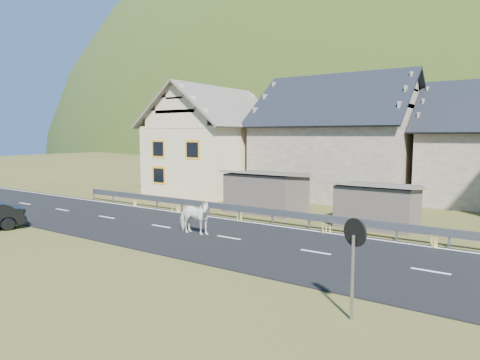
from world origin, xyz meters
The scene contains 11 objects.
ground centered at (0.00, 0.00, 0.00)m, with size 160.00×160.00×0.00m, color #393E14.
road centered at (0.00, 0.00, 0.02)m, with size 60.00×7.00×0.04m, color black.
lane_markings centered at (0.00, 0.00, 0.04)m, with size 60.00×6.60×0.01m, color silver.
guardrail centered at (0.00, 3.68, 0.56)m, with size 28.10×0.09×0.75m.
shed_left centered at (-2.00, 6.50, 1.10)m, with size 4.30×3.30×2.40m, color brown.
shed_right centered at (4.50, 6.00, 1.00)m, with size 3.80×2.90×2.20m, color brown.
house_cream centered at (-10.00, 12.00, 4.36)m, with size 7.80×9.80×8.30m.
house_stone_a centered at (-1.00, 15.00, 4.63)m, with size 10.80×9.80×8.90m.
conifer_patch centered at (-55.00, 110.00, 6.00)m, with size 76.00×50.00×28.00m, color black.
horse centered at (-1.67, -0.33, 0.82)m, with size 1.84×0.84×1.56m, color white.
traffic_mirror centered at (7.12, -4.80, 1.80)m, with size 0.65×0.33×2.46m.
Camera 1 is at (10.44, -14.50, 4.43)m, focal length 32.00 mm.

